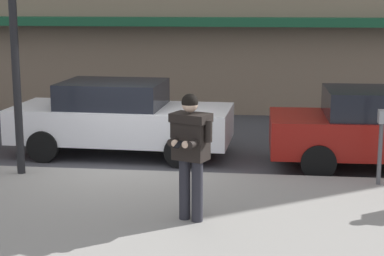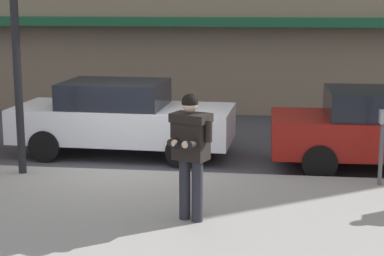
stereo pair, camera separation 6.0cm
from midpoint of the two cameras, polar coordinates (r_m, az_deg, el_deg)
name	(u,v)px [view 2 (the right image)]	position (r m, az deg, el deg)	size (l,w,h in m)	color
ground_plane	(124,174)	(12.06, -5.94, -4.08)	(80.00, 80.00, 0.00)	#3D3D42
sidewalk	(146,225)	(9.17, -3.90, -8.60)	(32.00, 5.30, 0.14)	gray
curb_paint_line	(177,175)	(11.92, -1.18, -4.19)	(28.00, 0.12, 0.01)	silver
parked_sedan_mid	(122,117)	(13.40, -6.14, 0.95)	(4.56, 2.06, 1.54)	silver
man_texting_on_phone	(191,143)	(8.83, 0.07, -1.38)	(0.61, 0.65, 1.81)	#23232B
street_lamp_post	(14,3)	(11.53, -15.42, 10.68)	(0.36, 0.36, 4.88)	black
parking_meter	(382,136)	(11.08, 16.70, -0.72)	(0.12, 0.18, 1.27)	#4C4C51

